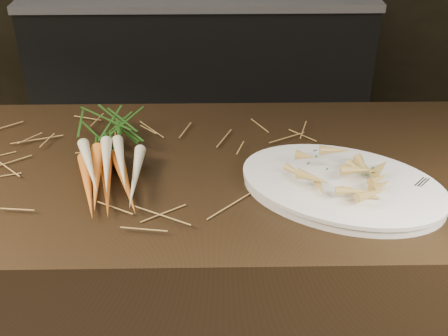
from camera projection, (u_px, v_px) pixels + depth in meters
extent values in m
cube|color=black|center=(80.00, 307.00, 1.55)|extent=(2.40, 0.70, 0.90)
cube|color=black|center=(201.00, 68.00, 3.18)|extent=(1.80, 0.60, 0.80)
cone|color=#C85B1D|center=(88.00, 186.00, 1.22)|extent=(0.09, 0.25, 0.03)
cone|color=#C85B1D|center=(107.00, 184.00, 1.23)|extent=(0.08, 0.25, 0.03)
cone|color=#C85B1D|center=(125.00, 182.00, 1.23)|extent=(0.10, 0.25, 0.03)
cone|color=#C85B1D|center=(96.00, 177.00, 1.20)|extent=(0.07, 0.25, 0.03)
cone|color=beige|center=(90.00, 166.00, 1.21)|extent=(0.10, 0.23, 0.04)
cone|color=beige|center=(106.00, 165.00, 1.20)|extent=(0.06, 0.23, 0.04)
cone|color=beige|center=(121.00, 163.00, 1.22)|extent=(0.08, 0.23, 0.04)
cone|color=beige|center=(135.00, 176.00, 1.21)|extent=(0.03, 0.23, 0.03)
ellipsoid|color=#30611E|center=(102.00, 128.00, 1.39)|extent=(0.19, 0.24, 0.08)
cube|color=silver|center=(416.00, 205.00, 1.15)|extent=(0.13, 0.13, 0.00)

